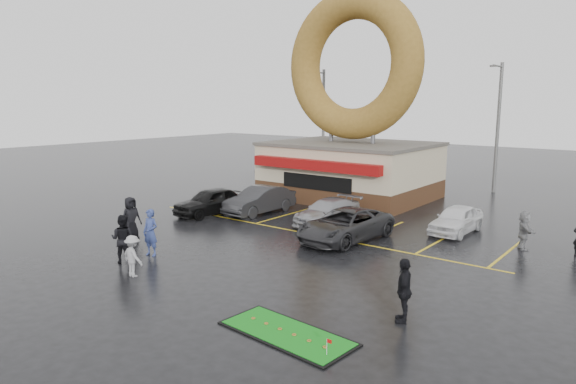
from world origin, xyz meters
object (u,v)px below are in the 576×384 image
Objects in this scene: person_blue at (151,232)px; dumpster at (270,182)px; streetlight_mid at (498,125)px; car_dgrey at (260,200)px; car_black at (211,201)px; person_cameraman at (404,290)px; car_white at (456,219)px; car_silver at (327,212)px; car_grey at (345,225)px; donut_shop at (351,131)px; putting_green at (287,333)px; streetlight_left at (323,120)px.

dumpster is at bearing 102.12° from person_blue.
dumpster is at bearing -144.75° from streetlight_mid.
person_blue is at bearing -75.74° from car_dgrey.
streetlight_mid is 2.01× the size of car_black.
car_black is 2.33× the size of person_cameraman.
person_cameraman is at bearing -17.53° from car_black.
car_dgrey is 1.18× the size of car_white.
car_dgrey reaches higher than car_silver.
car_dgrey is 1.05× the size of car_silver.
car_black is (-10.46, -17.42, -4.02)m from streetlight_mid.
car_white is 11.39m from person_cameraman.
car_grey reaches higher than dumpster.
dumpster reaches higher than car_silver.
donut_shop is at bearing 76.12° from car_black.
person_blue reaches higher than car_silver.
putting_green is at bearing -86.95° from car_white.
car_white is (9.05, -4.97, -3.79)m from donut_shop.
person_blue is at bearing -72.64° from streetlight_left.
donut_shop is 1.50× the size of streetlight_mid.
putting_green is (2.41, -26.80, -4.75)m from streetlight_mid.
streetlight_left is at bearing 135.22° from donut_shop.
streetlight_left is 2.01× the size of car_black.
donut_shop is at bearing 116.52° from putting_green.
dumpster is at bearing 113.14° from car_black.
car_dgrey is (-1.50, -7.51, -3.70)m from donut_shop.
streetlight_mid is 25.63m from person_blue.
car_silver is 0.84× the size of car_grey.
streetlight_left is 17.85m from car_silver.
person_cameraman is (6.08, -6.61, 0.23)m from car_grey.
car_white is at bearing 42.62° from person_blue.
streetlight_left and streetlight_mid have the same top height.
putting_green is (9.07, -2.34, -0.95)m from person_blue.
car_dgrey is 9.18m from person_blue.
dumpster reaches higher than putting_green.
person_cameraman is at bearing -42.57° from car_silver.
car_grey is (6.98, -1.96, -0.04)m from car_dgrey.
car_grey is (2.47, -2.23, 0.09)m from car_silver.
person_cameraman reaches higher than car_grey.
car_dgrey is at bearing 169.24° from car_grey.
streetlight_mid is 16.24m from car_silver.
car_dgrey is 7.25m from car_grey.
car_grey is 2.74× the size of person_cameraman.
car_dgrey is at bearing -69.17° from streetlight_left.
car_grey is 10.19m from putting_green.
person_blue is at bearing -125.50° from car_white.
streetlight_mid is 24.75m from person_cameraman.
person_cameraman reaches higher than dumpster.
car_grey is 8.72m from person_blue.
streetlight_mid is 4.69× the size of person_cameraman.
person_cameraman is 3.63m from putting_green.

